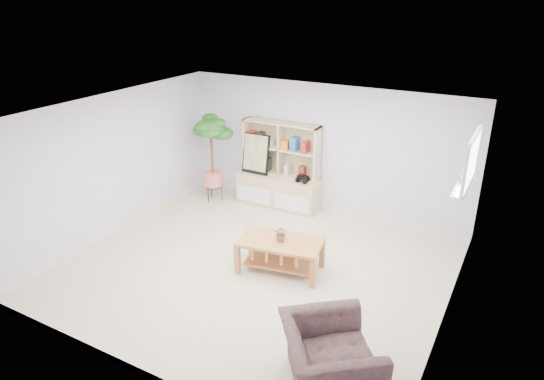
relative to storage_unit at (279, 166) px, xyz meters
The scene contains 14 objects.
floor 2.51m from the storage_unit, 70.50° to the right, with size 5.50×5.00×0.01m, color tan.
ceiling 2.85m from the storage_unit, 70.50° to the right, with size 5.50×5.00×0.01m, color white.
walls 2.41m from the storage_unit, 70.50° to the right, with size 5.51×5.01×2.40m.
baseboard 2.50m from the storage_unit, 70.50° to the right, with size 5.50×5.00×0.10m, color silver, non-canonical shape.
window 4.06m from the storage_unit, 24.96° to the right, with size 0.10×0.98×0.68m, color #D0E8FF, non-canonical shape.
window_sill 3.93m from the storage_unit, 25.34° to the right, with size 0.14×1.00×0.04m, color silver.
storage_unit is the anchor object (origin of this frame).
poster 0.50m from the storage_unit, behind, with size 0.56×0.13×0.78m, color yellow, non-canonical shape.
toy_truck 0.57m from the storage_unit, ahead, with size 0.28×0.19×0.15m, color black, non-canonical shape.
coffee_table 2.44m from the storage_unit, 61.24° to the right, with size 1.22×0.67×0.50m, color #AB7642, non-canonical shape.
table_plant 2.40m from the storage_unit, 60.98° to the right, with size 0.22×0.19×0.25m, color #1F681B.
floor_tree 1.32m from the storage_unit, 161.79° to the right, with size 0.64×0.64×1.73m, color #215C22, non-canonical shape.
armchair 4.72m from the storage_unit, 55.36° to the right, with size 1.07×0.93×0.79m, color #192038.
sill_plant 3.96m from the storage_unit, 25.41° to the right, with size 0.14×0.11×0.25m, color #215C22.
Camera 1 is at (3.29, -5.42, 3.94)m, focal length 32.00 mm.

